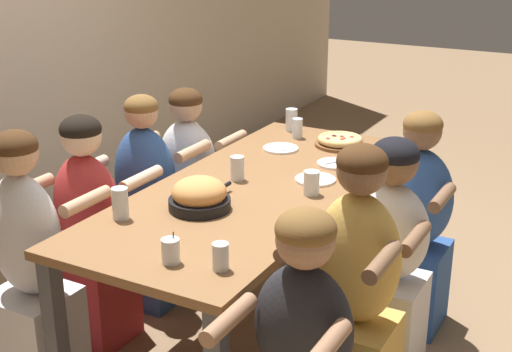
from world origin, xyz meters
The scene contains 21 objects.
ground_plane centered at (0.00, 0.00, 0.00)m, with size 18.00×18.00×0.00m, color #896B4C.
dining_table centered at (0.00, 0.00, 0.71)m, with size 2.12×0.90×0.79m.
pizza_board_main centered at (0.79, -0.11, 0.82)m, with size 0.28×0.28×0.06m.
skillet_bowl centered at (-0.38, 0.08, 0.86)m, with size 0.40×0.28×0.15m.
empty_plate_a centered at (0.47, -0.21, 0.80)m, with size 0.19×0.19×0.02m.
empty_plate_b centered at (0.57, 0.16, 0.80)m, with size 0.20×0.20×0.02m.
empty_plate_c centered at (0.20, -0.22, 0.80)m, with size 0.20×0.20×0.02m.
cocktail_glass_blue centered at (-0.87, -0.11, 0.84)m, with size 0.07×0.07×0.12m.
drinking_glass_a centered at (-0.83, -0.30, 0.84)m, with size 0.06×0.06×0.10m.
drinking_glass_b centered at (0.82, 0.17, 0.85)m, with size 0.06×0.06×0.12m.
drinking_glass_c centered at (0.02, -0.28, 0.84)m, with size 0.08×0.08×0.11m.
drinking_glass_d centered at (-0.63, 0.32, 0.85)m, with size 0.07×0.07×0.14m.
drinking_glass_e centered at (0.03, 0.12, 0.84)m, with size 0.07×0.07×0.12m.
drinking_glass_f centered at (0.94, 0.27, 0.85)m, with size 0.07×0.07×0.13m.
diner_far_midright centered at (0.40, 0.67, 0.51)m, with size 0.51×0.40×1.12m.
diner_far_center centered at (0.00, 0.67, 0.53)m, with size 0.51×0.40×1.17m.
diner_near_midleft centered at (-0.38, -0.67, 0.56)m, with size 0.51×0.40×1.21m.
diner_far_left centered at (-0.85, 0.67, 0.55)m, with size 0.51×0.40×1.19m.
diner_near_midright centered at (0.44, -0.67, 0.52)m, with size 0.51×0.40×1.15m.
diner_near_center centered at (0.03, -0.67, 0.52)m, with size 0.51×0.40×1.12m.
diner_far_midleft centered at (-0.45, 0.67, 0.53)m, with size 0.51×0.40×1.17m.
Camera 1 is at (-2.82, -1.54, 2.00)m, focal length 50.00 mm.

